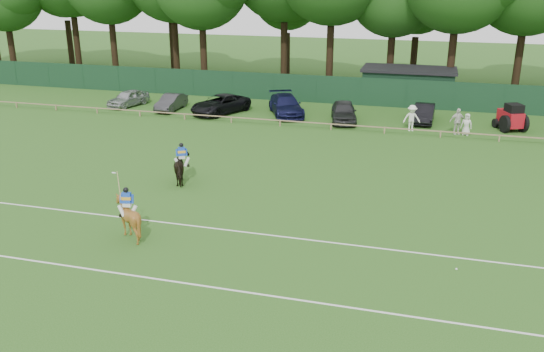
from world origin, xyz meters
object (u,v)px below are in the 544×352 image
(sedan_navy, at_px, (286,105))
(hatch_grey, at_px, (344,112))
(sedan_grey, at_px, (171,102))
(spectator_mid, at_px, (457,121))
(estate_black, at_px, (424,113))
(polo_ball, at_px, (456,269))
(utility_shed, at_px, (408,84))
(horse_dark, at_px, (182,167))
(horse_chestnut, at_px, (128,218))
(spectator_right, at_px, (467,124))
(suv_black, at_px, (220,104))
(tractor, at_px, (511,118))
(spectator_left, at_px, (412,118))
(sedan_silver, at_px, (128,98))

(sedan_navy, distance_m, hatch_grey, 5.08)
(sedan_grey, xyz_separation_m, sedan_navy, (9.99, 0.92, 0.14))
(sedan_grey, distance_m, spectator_mid, 23.63)
(estate_black, xyz_separation_m, polo_ball, (1.96, -24.39, -0.67))
(utility_shed, bearing_deg, horse_dark, -113.50)
(horse_chestnut, relative_size, spectator_right, 1.17)
(suv_black, xyz_separation_m, hatch_grey, (10.47, -0.06, 0.04))
(sedan_navy, relative_size, hatch_grey, 1.18)
(sedan_grey, height_order, suv_black, suv_black)
(horse_dark, height_order, suv_black, horse_dark)
(estate_black, bearing_deg, horse_chestnut, -114.04)
(polo_ball, xyz_separation_m, tractor, (4.40, 23.48, 0.94))
(utility_shed, bearing_deg, tractor, -46.98)
(tractor, bearing_deg, spectator_mid, -174.75)
(spectator_mid, distance_m, tractor, 4.48)
(hatch_grey, bearing_deg, utility_shed, 52.95)
(sedan_grey, distance_m, sedan_navy, 10.04)
(polo_ball, bearing_deg, spectator_right, 86.94)
(horse_chestnut, bearing_deg, sedan_grey, -81.79)
(spectator_right, bearing_deg, horse_chestnut, -109.88)
(spectator_left, bearing_deg, horse_dark, -144.57)
(utility_shed, bearing_deg, hatch_grey, -115.89)
(spectator_right, distance_m, polo_ball, 21.30)
(suv_black, distance_m, spectator_left, 15.88)
(sedan_navy, height_order, spectator_mid, spectator_mid)
(sedan_silver, height_order, spectator_mid, spectator_mid)
(horse_chestnut, relative_size, polo_ball, 21.01)
(polo_ball, relative_size, utility_shed, 0.01)
(spectator_mid, height_order, tractor, tractor)
(suv_black, height_order, hatch_grey, hatch_grey)
(suv_black, height_order, spectator_left, spectator_left)
(sedan_silver, relative_size, spectator_right, 2.60)
(estate_black, bearing_deg, spectator_right, -43.32)
(spectator_mid, bearing_deg, polo_ball, -111.27)
(horse_chestnut, relative_size, sedan_navy, 0.34)
(sedan_silver, bearing_deg, spectator_right, 11.62)
(horse_chestnut, height_order, suv_black, horse_chestnut)
(estate_black, relative_size, spectator_left, 2.19)
(horse_chestnut, distance_m, sedan_navy, 24.58)
(horse_chestnut, relative_size, sedan_silver, 0.45)
(horse_chestnut, xyz_separation_m, estate_black, (12.27, 25.13, -0.23))
(spectator_left, relative_size, polo_ball, 21.96)
(hatch_grey, height_order, spectator_left, spectator_left)
(estate_black, bearing_deg, polo_ball, -83.42)
(sedan_navy, height_order, hatch_grey, sedan_navy)
(hatch_grey, bearing_deg, polo_ball, -81.58)
(utility_shed, xyz_separation_m, tractor, (8.05, -8.62, -0.55))
(horse_dark, xyz_separation_m, polo_ball, (14.79, -6.48, -0.86))
(suv_black, bearing_deg, utility_shed, 56.08)
(sedan_silver, bearing_deg, polo_ball, -24.64)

